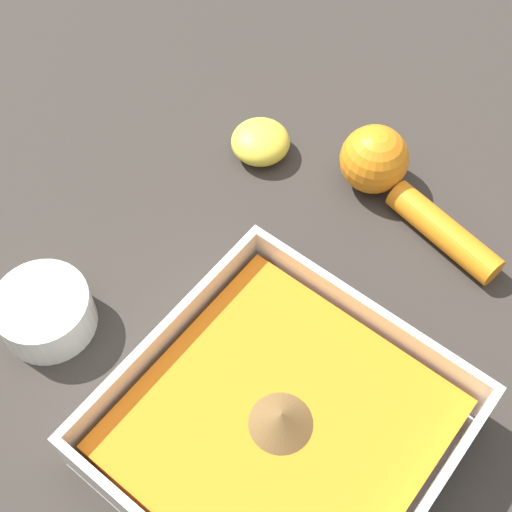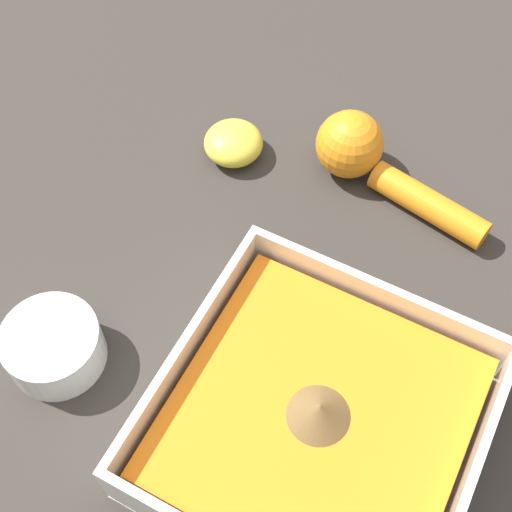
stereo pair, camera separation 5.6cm
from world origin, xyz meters
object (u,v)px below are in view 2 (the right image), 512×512
at_px(square_dish, 316,424).
at_px(lemon_squeezer, 369,159).
at_px(lemon_half, 233,143).
at_px(spice_bowl, 54,347).

relative_size(square_dish, lemon_squeezer, 1.26).
distance_m(square_dish, lemon_squeezer, 0.24).
bearing_deg(lemon_half, square_dish, 41.01).
height_order(lemon_squeezer, lemon_half, lemon_squeezer).
distance_m(square_dish, spice_bowl, 0.20).
bearing_deg(square_dish, lemon_squeezer, -165.63).
distance_m(spice_bowl, lemon_squeezer, 0.30).
bearing_deg(lemon_half, spice_bowl, -4.91).
relative_size(lemon_squeezer, lemon_half, 3.14).
bearing_deg(square_dish, lemon_half, -138.99).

